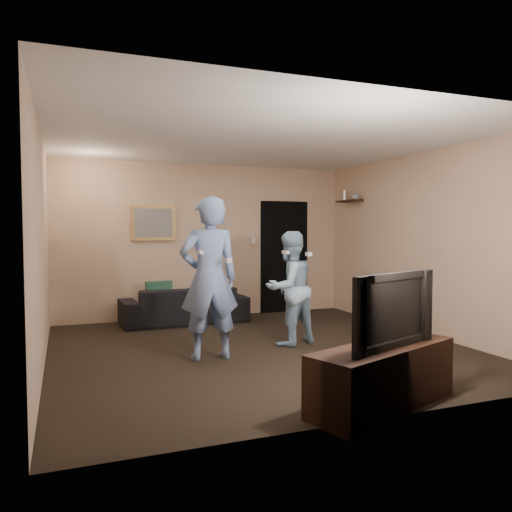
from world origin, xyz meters
name	(u,v)px	position (x,y,z in m)	size (l,w,h in m)	color
ground	(260,348)	(0.00, 0.00, 0.00)	(5.00, 5.00, 0.00)	black
ceiling	(260,140)	(0.00, 0.00, 2.60)	(5.00, 5.00, 0.04)	silver
wall_back	(206,241)	(0.00, 2.50, 1.30)	(5.00, 0.04, 2.60)	tan
wall_front	(378,255)	(0.00, -2.50, 1.30)	(5.00, 0.04, 2.60)	tan
wall_left	(41,248)	(-2.50, 0.00, 1.30)	(0.04, 5.00, 2.60)	tan
wall_right	(423,243)	(2.50, 0.00, 1.30)	(0.04, 5.00, 2.60)	tan
sofa	(184,305)	(-0.50, 2.04, 0.29)	(1.98, 0.78, 0.58)	black
throw_pillow	(159,294)	(-0.90, 2.04, 0.48)	(0.41, 0.13, 0.41)	#164333
painting_frame	(153,223)	(-0.90, 2.48, 1.60)	(0.72, 0.05, 0.57)	olive
painting_canvas	(154,223)	(-0.90, 2.45, 1.60)	(0.62, 0.01, 0.47)	slate
doorway	(284,257)	(1.45, 2.47, 1.00)	(0.90, 0.06, 2.00)	black
light_switch	(253,240)	(0.85, 2.48, 1.30)	(0.08, 0.02, 0.12)	silver
wall_shelf	(349,201)	(2.39, 1.80, 1.99)	(0.20, 0.60, 0.03)	black
shelf_vase	(355,196)	(2.39, 1.60, 2.07)	(0.13, 0.13, 0.14)	#9D9EA2
shelf_figurine	(345,196)	(2.39, 1.96, 2.09)	(0.06, 0.06, 0.18)	silver
tv_console	(383,377)	(0.23, -2.27, 0.25)	(1.50, 0.48, 0.54)	black
television	(384,309)	(0.23, -2.27, 0.83)	(1.09, 0.14, 0.63)	black
wii_player_left	(209,278)	(-0.72, -0.25, 0.94)	(0.71, 0.53, 1.87)	#6E8CC0
wii_player_right	(290,288)	(0.45, 0.08, 0.74)	(0.84, 0.73, 1.47)	#93BBD5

